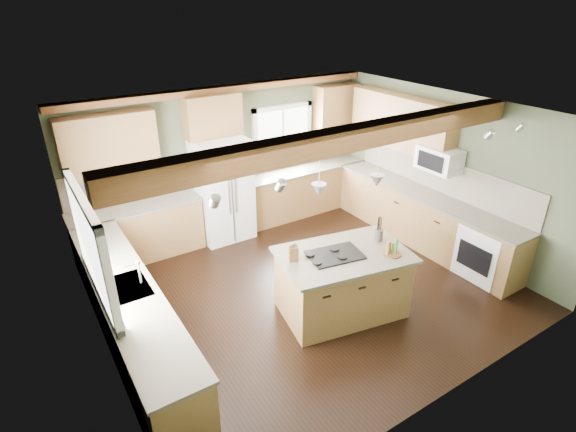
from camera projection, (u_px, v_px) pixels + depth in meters
floor at (305, 287)px, 6.76m from camera, size 5.60×5.60×0.00m
ceiling at (308, 115)px, 5.60m from camera, size 5.60×5.60×0.00m
wall_back at (227, 159)px, 8.07m from camera, size 5.60×0.00×5.60m
wall_left at (93, 269)px, 4.83m from camera, size 0.00×5.00×5.00m
wall_right at (443, 170)px, 7.53m from camera, size 0.00×5.00×5.00m
ceiling_beam at (345, 139)px, 5.11m from camera, size 5.55×0.26×0.26m
soffit_trim at (225, 89)px, 7.44m from camera, size 5.55×0.20×0.10m
backsplash_back at (228, 164)px, 8.09m from camera, size 5.58×0.03×0.58m
backsplash_right at (440, 174)px, 7.60m from camera, size 0.03×3.70×0.58m
base_cab_back_left at (139, 233)px, 7.36m from camera, size 2.02×0.60×0.88m
counter_back_left at (135, 208)px, 7.15m from camera, size 2.06×0.64×0.04m
base_cab_back_right at (304, 191)px, 8.94m from camera, size 2.62×0.60×0.88m
counter_back_right at (305, 169)px, 8.74m from camera, size 2.66×0.64×0.04m
base_cab_left at (132, 320)px, 5.39m from camera, size 0.60×3.70×0.88m
counter_left at (126, 289)px, 5.19m from camera, size 0.64×3.74×0.04m
base_cab_right at (422, 219)px, 7.81m from camera, size 0.60×3.70×0.88m
counter_right at (425, 195)px, 7.60m from camera, size 0.64×3.74×0.04m
upper_cab_back_left at (109, 144)px, 6.68m from camera, size 1.40×0.35×0.90m
upper_cab_over_fridge at (212, 116)px, 7.41m from camera, size 0.96×0.35×0.70m
upper_cab_right at (401, 122)px, 7.84m from camera, size 0.35×2.20×0.90m
upper_cab_back_corner at (336, 108)px, 8.76m from camera, size 0.90×0.35×0.90m
window_left at (89, 247)px, 4.76m from camera, size 0.04×1.60×1.05m
window_back at (282, 136)px, 8.50m from camera, size 1.10×0.04×1.00m
sink at (126, 288)px, 5.18m from camera, size 0.50×0.65×0.03m
faucet at (140, 273)px, 5.21m from camera, size 0.02×0.02×0.28m
dishwasher at (170, 393)px, 4.42m from camera, size 0.60×0.60×0.84m
oven at (487, 252)px, 6.83m from camera, size 0.60×0.72×0.84m
microwave at (439, 159)px, 7.28m from camera, size 0.40×0.70×0.38m
pendant_left at (319, 190)px, 5.29m from camera, size 0.18×0.18×0.16m
pendant_right at (377, 181)px, 5.56m from camera, size 0.18×0.18×0.16m
refrigerator at (223, 190)px, 7.81m from camera, size 0.90×0.74×1.80m
island at (342, 284)px, 6.06m from camera, size 1.74×1.25×0.88m
island_top at (344, 255)px, 5.86m from camera, size 1.87×1.37×0.04m
cooktop at (335, 255)px, 5.80m from camera, size 0.76×0.58×0.02m
knife_block at (293, 254)px, 5.65m from camera, size 0.14×0.13×0.20m
utensil_crock at (378, 235)px, 6.13m from camera, size 0.14×0.14×0.16m
bottle_tray at (393, 247)px, 5.78m from camera, size 0.30×0.30×0.22m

